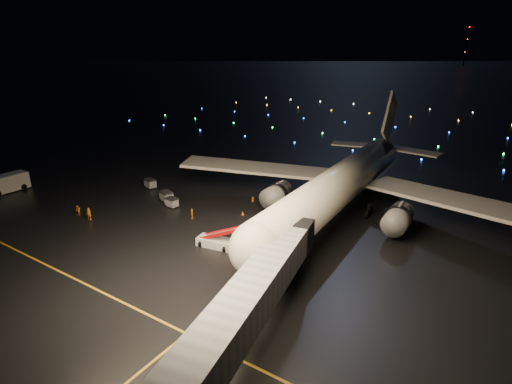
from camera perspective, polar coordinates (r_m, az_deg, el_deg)
ground at (r=332.70m, az=28.35°, el=13.26°), size 2000.00×2000.00×0.00m
lane_centre at (r=54.70m, az=8.19°, el=-5.46°), size 0.25×80.00×0.02m
lane_cross at (r=48.30m, az=-25.14°, el=-10.82°), size 60.00×0.25×0.02m
airliner at (r=60.75m, az=13.24°, el=4.71°), size 57.98×55.28×15.90m
pushback_tug at (r=35.19m, az=-5.00°, el=-19.03°), size 4.71×3.47×2.01m
belt_loader at (r=49.50m, az=-5.79°, el=-5.98°), size 7.18×2.96×3.38m
service_truck at (r=80.77m, az=-31.96°, el=1.09°), size 2.71×8.20×3.01m
crew_a at (r=62.04m, az=-22.74°, el=-2.88°), size 0.78×0.70×1.80m
crew_b at (r=64.15m, az=-24.07°, el=-2.43°), size 0.80×0.63×1.62m
crew_c at (r=58.30m, az=-9.12°, el=-3.06°), size 0.79×0.99×1.58m
safety_cone_0 at (r=59.11m, az=-1.92°, el=-3.03°), size 0.52×0.52×0.55m
safety_cone_1 at (r=65.42m, az=-0.43°, el=-0.78°), size 0.52×0.52×0.48m
safety_cone_2 at (r=64.40m, az=-0.48°, el=-1.12°), size 0.43×0.43×0.48m
safety_cone_3 at (r=79.15m, az=-2.77°, el=2.81°), size 0.50×0.50×0.46m
radio_mast at (r=775.90m, az=27.83°, el=18.01°), size 1.80×1.80×64.00m
taxiway_lights at (r=141.95m, az=19.83°, el=9.11°), size 164.00×92.00×0.36m
baggage_cart_0 at (r=65.58m, az=-12.68°, el=-0.62°), size 2.44×2.04×1.78m
baggage_cart_1 at (r=63.19m, az=-11.94°, el=-1.46°), size 1.90×1.40×1.54m
baggage_cart_2 at (r=72.94m, az=-14.86°, el=1.20°), size 2.22×1.79×1.66m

